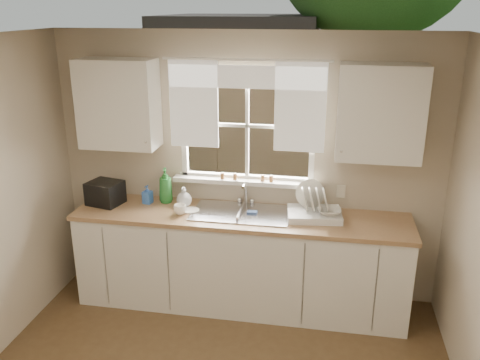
% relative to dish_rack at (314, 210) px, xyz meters
% --- Properties ---
extents(room_walls, '(3.62, 4.02, 2.50)m').
position_rel_dish_rack_xyz_m(room_walls, '(-0.65, -1.80, 0.26)').
color(room_walls, beige).
rests_on(room_walls, ground).
extents(ceiling, '(3.60, 4.00, 0.02)m').
position_rel_dish_rack_xyz_m(ceiling, '(-0.65, -1.74, 1.52)').
color(ceiling, silver).
rests_on(ceiling, room_walls).
extents(window, '(1.38, 0.16, 1.06)m').
position_rel_dish_rack_xyz_m(window, '(-0.65, 0.26, 0.51)').
color(window, white).
rests_on(window, room_walls).
extents(curtains, '(1.50, 0.03, 0.81)m').
position_rel_dish_rack_xyz_m(curtains, '(-0.65, 0.21, 0.95)').
color(curtains, white).
rests_on(curtains, room_walls).
extents(base_cabinets, '(3.00, 0.62, 0.87)m').
position_rel_dish_rack_xyz_m(base_cabinets, '(-0.65, -0.06, -0.54)').
color(base_cabinets, white).
rests_on(base_cabinets, ground).
extents(countertop, '(3.04, 0.65, 0.04)m').
position_rel_dish_rack_xyz_m(countertop, '(-0.65, -0.06, -0.09)').
color(countertop, '#A77D53').
rests_on(countertop, base_cabinets).
extents(upper_cabinet_left, '(0.70, 0.33, 0.80)m').
position_rel_dish_rack_xyz_m(upper_cabinet_left, '(-1.80, 0.09, 0.87)').
color(upper_cabinet_left, white).
rests_on(upper_cabinet_left, room_walls).
extents(upper_cabinet_right, '(0.70, 0.33, 0.80)m').
position_rel_dish_rack_xyz_m(upper_cabinet_right, '(0.50, 0.09, 0.87)').
color(upper_cabinet_right, white).
rests_on(upper_cabinet_right, room_walls).
extents(wall_outlet, '(0.08, 0.01, 0.12)m').
position_rel_dish_rack_xyz_m(wall_outlet, '(0.23, 0.25, 0.10)').
color(wall_outlet, beige).
rests_on(wall_outlet, room_walls).
extents(sill_jars, '(0.50, 0.04, 0.06)m').
position_rel_dish_rack_xyz_m(sill_jars, '(-0.63, 0.20, 0.20)').
color(sill_jars, brown).
rests_on(sill_jars, window).
extents(sink, '(0.88, 0.52, 0.40)m').
position_rel_dish_rack_xyz_m(sink, '(-0.65, -0.02, -0.14)').
color(sink, '#B7B7BC').
rests_on(sink, countertop).
extents(dish_rack, '(0.50, 0.40, 0.31)m').
position_rel_dish_rack_xyz_m(dish_rack, '(0.00, 0.00, 0.00)').
color(dish_rack, silver).
rests_on(dish_rack, countertop).
extents(bowl, '(0.23, 0.23, 0.05)m').
position_rel_dish_rack_xyz_m(bowl, '(0.13, -0.05, 0.02)').
color(bowl, silver).
rests_on(bowl, dish_rack).
extents(soap_bottle_a, '(0.15, 0.15, 0.34)m').
position_rel_dish_rack_xyz_m(soap_bottle_a, '(-1.41, 0.12, 0.10)').
color(soap_bottle_a, '#2C8737').
rests_on(soap_bottle_a, countertop).
extents(soap_bottle_b, '(0.09, 0.10, 0.18)m').
position_rel_dish_rack_xyz_m(soap_bottle_b, '(-1.57, 0.06, 0.02)').
color(soap_bottle_b, blue).
rests_on(soap_bottle_b, countertop).
extents(soap_bottle_c, '(0.16, 0.16, 0.19)m').
position_rel_dish_rack_xyz_m(soap_bottle_c, '(-1.21, 0.05, 0.02)').
color(soap_bottle_c, '#F0E5C6').
rests_on(soap_bottle_c, countertop).
extents(saucer, '(0.16, 0.16, 0.01)m').
position_rel_dish_rack_xyz_m(saucer, '(-1.12, -0.05, -0.06)').
color(saucer, white).
rests_on(saucer, countertop).
extents(cup, '(0.13, 0.13, 0.09)m').
position_rel_dish_rack_xyz_m(cup, '(-1.19, -0.14, -0.02)').
color(cup, white).
rests_on(cup, countertop).
extents(black_appliance, '(0.35, 0.32, 0.22)m').
position_rel_dish_rack_xyz_m(black_appliance, '(-1.96, -0.02, 0.04)').
color(black_appliance, black).
rests_on(black_appliance, countertop).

